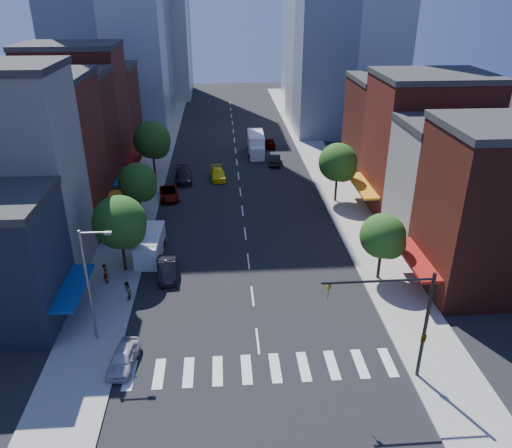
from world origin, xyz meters
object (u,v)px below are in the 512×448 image
(parked_car_rear, at_px, (184,176))
(cargo_van_far, at_px, (149,248))
(parked_car_third, at_px, (169,193))
(taxi, at_px, (218,174))
(parked_car_second, at_px, (167,269))
(box_truck, at_px, (256,145))
(parked_car_front, at_px, (123,358))
(traffic_car_oncoming, at_px, (275,159))
(pedestrian_far, at_px, (127,291))
(cargo_van_near, at_px, (150,244))
(pedestrian_near, at_px, (106,273))
(traffic_car_far, at_px, (270,143))

(parked_car_rear, distance_m, cargo_van_far, 21.39)
(parked_car_third, relative_size, taxi, 1.01)
(parked_car_second, bearing_deg, box_truck, 68.73)
(parked_car_rear, bearing_deg, parked_car_front, -98.41)
(parked_car_front, xyz_separation_m, traffic_car_oncoming, (15.08, 42.69, 0.06))
(cargo_van_far, relative_size, pedestrian_far, 3.29)
(parked_car_second, relative_size, cargo_van_far, 0.84)
(cargo_van_near, xyz_separation_m, box_truck, (12.67, 31.87, 0.34))
(parked_car_third, bearing_deg, parked_car_rear, 68.80)
(traffic_car_oncoming, bearing_deg, parked_car_second, 73.20)
(taxi, xyz_separation_m, pedestrian_far, (-7.64, -29.01, 0.28))
(pedestrian_near, relative_size, pedestrian_far, 1.13)
(parked_car_rear, xyz_separation_m, box_truck, (10.66, 11.33, 0.75))
(cargo_van_near, height_order, box_truck, box_truck)
(taxi, height_order, traffic_car_far, taxi)
(traffic_car_oncoming, xyz_separation_m, box_truck, (-2.42, 5.16, 0.76))
(cargo_van_near, relative_size, box_truck, 0.71)
(parked_car_third, height_order, parked_car_rear, parked_car_rear)
(traffic_car_far, bearing_deg, box_truck, 53.67)
(pedestrian_far, bearing_deg, box_truck, 157.71)
(pedestrian_far, bearing_deg, cargo_van_far, 168.75)
(taxi, bearing_deg, parked_car_rear, -178.32)
(parked_car_second, distance_m, traffic_car_oncoming, 33.56)
(traffic_car_far, distance_m, pedestrian_far, 46.47)
(parked_car_second, bearing_deg, cargo_van_near, 110.75)
(cargo_van_far, bearing_deg, pedestrian_near, -124.55)
(parked_car_front, height_order, parked_car_third, parked_car_front)
(parked_car_front, xyz_separation_m, parked_car_second, (2.00, 11.79, 0.06))
(parked_car_third, bearing_deg, traffic_car_oncoming, 32.26)
(parked_car_rear, bearing_deg, parked_car_third, -108.59)
(parked_car_third, relative_size, traffic_car_oncoming, 1.05)
(parked_car_third, height_order, traffic_car_oncoming, traffic_car_oncoming)
(parked_car_second, xyz_separation_m, parked_car_rear, (0.00, 24.73, 0.01))
(parked_car_front, bearing_deg, parked_car_second, 86.74)
(parked_car_rear, xyz_separation_m, traffic_car_oncoming, (13.08, 6.17, -0.01))
(traffic_car_far, bearing_deg, pedestrian_near, 63.45)
(parked_car_rear, xyz_separation_m, pedestrian_near, (-5.28, -25.67, 0.32))
(cargo_van_near, xyz_separation_m, cargo_van_far, (-0.00, -0.76, -0.05))
(cargo_van_far, bearing_deg, traffic_car_far, 69.58)
(pedestrian_near, bearing_deg, box_truck, -33.03)
(parked_car_second, distance_m, traffic_car_far, 41.96)
(cargo_van_far, distance_m, box_truck, 35.00)
(traffic_car_far, xyz_separation_m, box_truck, (-2.56, -3.76, 0.83))
(parked_car_front, xyz_separation_m, cargo_van_far, (-0.01, 15.22, 0.44))
(box_truck, bearing_deg, parked_car_rear, -132.44)
(traffic_car_oncoming, xyz_separation_m, traffic_car_far, (0.13, 8.92, -0.07))
(parked_car_rear, height_order, pedestrian_near, pedestrian_near)
(parked_car_third, distance_m, cargo_van_near, 14.48)
(cargo_van_far, xyz_separation_m, traffic_car_far, (15.22, 36.39, -0.45))
(parked_car_front, relative_size, parked_car_third, 0.85)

